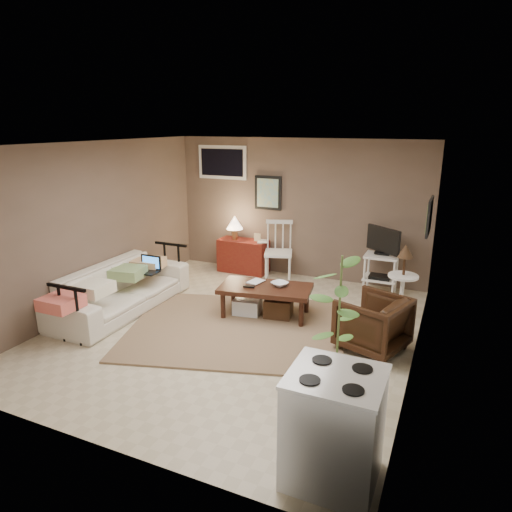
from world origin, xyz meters
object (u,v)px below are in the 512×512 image
at_px(armchair, 373,321).
at_px(stove, 334,427).
at_px(spindle_chair, 278,253).
at_px(potted_plant, 339,321).
at_px(sofa, 121,281).
at_px(red_console, 243,253).
at_px(side_table, 403,274).
at_px(coffee_table, 265,299).
at_px(tv_stand, 382,259).

bearing_deg(armchair, stove, 22.21).
distance_m(spindle_chair, potted_plant, 3.52).
bearing_deg(spindle_chair, stove, -63.67).
distance_m(sofa, spindle_chair, 2.71).
height_order(potted_plant, stove, potted_plant).
bearing_deg(red_console, potted_plant, -51.05).
distance_m(spindle_chair, side_table, 2.35).
bearing_deg(armchair, coffee_table, -83.70).
bearing_deg(coffee_table, red_console, 124.23).
bearing_deg(stove, coffee_table, 122.49).
height_order(spindle_chair, stove, spindle_chair).
bearing_deg(potted_plant, coffee_table, 133.79).
bearing_deg(armchair, tv_stand, -153.90).
bearing_deg(tv_stand, potted_plant, -88.91).
bearing_deg(coffee_table, potted_plant, -46.21).
distance_m(armchair, potted_plant, 1.17).
bearing_deg(sofa, spindle_chair, -36.18).
relative_size(tv_stand, stove, 1.20).
relative_size(armchair, potted_plant, 0.50).
relative_size(sofa, stove, 2.50).
height_order(coffee_table, stove, stove).
bearing_deg(potted_plant, tv_stand, 91.09).
bearing_deg(red_console, stove, -56.81).
bearing_deg(potted_plant, spindle_chair, 120.77).
distance_m(sofa, tv_stand, 3.99).
bearing_deg(red_console, spindle_chair, -10.56).
distance_m(red_console, potted_plant, 4.08).
relative_size(red_console, stove, 1.15).
height_order(red_console, potted_plant, potted_plant).
height_order(sofa, armchair, sofa).
height_order(coffee_table, side_table, side_table).
bearing_deg(side_table, armchair, -101.21).
height_order(spindle_chair, potted_plant, potted_plant).
xyz_separation_m(tv_stand, side_table, (0.43, -0.89, 0.09)).
height_order(armchair, stove, stove).
bearing_deg(tv_stand, stove, -85.53).
height_order(sofa, side_table, side_table).
bearing_deg(tv_stand, spindle_chair, 179.76).
bearing_deg(side_table, sofa, -161.06).
height_order(spindle_chair, side_table, side_table).
distance_m(coffee_table, tv_stand, 2.07).
xyz_separation_m(spindle_chair, tv_stand, (1.74, -0.01, 0.10)).
relative_size(red_console, spindle_chair, 1.02).
relative_size(coffee_table, spindle_chair, 1.32).
distance_m(red_console, side_table, 3.12).
xyz_separation_m(sofa, potted_plant, (3.39, -0.83, 0.34)).
distance_m(sofa, stove, 4.17).
xyz_separation_m(spindle_chair, stove, (2.06, -4.17, -0.03)).
bearing_deg(tv_stand, side_table, -64.26).
height_order(tv_stand, side_table, tv_stand).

